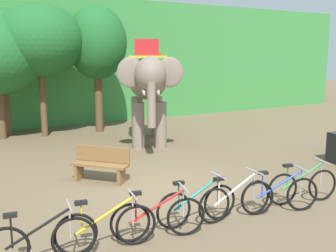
% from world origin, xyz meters
% --- Properties ---
extents(ground_plane, '(80.00, 80.00, 0.00)m').
position_xyz_m(ground_plane, '(0.00, 0.00, 0.00)').
color(ground_plane, brown).
extents(foliage_hedge, '(36.00, 6.00, 5.80)m').
position_xyz_m(foliage_hedge, '(0.00, 12.65, 2.90)').
color(foliage_hedge, '#3D8E42').
rests_on(foliage_hedge, ground).
extents(tree_center_left, '(2.71, 2.71, 4.98)m').
position_xyz_m(tree_center_left, '(-2.17, 8.64, 3.75)').
color(tree_center_left, brown).
rests_on(tree_center_left, ground).
extents(tree_center_right, '(3.33, 3.33, 5.14)m').
position_xyz_m(tree_center_right, '(-0.92, 7.76, 3.74)').
color(tree_center_right, brown).
rests_on(tree_center_right, ground).
extents(tree_right, '(2.44, 2.44, 5.18)m').
position_xyz_m(tree_right, '(1.31, 7.61, 3.65)').
color(tree_right, brown).
rests_on(tree_right, ground).
extents(elephant, '(2.98, 4.17, 3.78)m').
position_xyz_m(elephant, '(2.01, 4.41, 2.20)').
color(elephant, gray).
rests_on(elephant, ground).
extents(bike_black, '(1.70, 0.52, 0.92)m').
position_xyz_m(bike_black, '(-3.26, -2.29, 0.39)').
color(bike_black, black).
rests_on(bike_black, ground).
extents(bike_yellow, '(1.70, 0.52, 0.92)m').
position_xyz_m(bike_yellow, '(-2.21, -2.32, 0.39)').
color(bike_yellow, black).
rests_on(bike_yellow, ground).
extents(bike_red, '(1.67, 0.62, 0.92)m').
position_xyz_m(bike_red, '(-1.27, -2.39, 0.39)').
color(bike_red, black).
rests_on(bike_red, ground).
extents(bike_teal, '(1.71, 0.52, 0.92)m').
position_xyz_m(bike_teal, '(-0.34, -2.21, 0.39)').
color(bike_teal, black).
rests_on(bike_teal, ground).
extents(bike_white, '(1.71, 0.52, 0.92)m').
position_xyz_m(bike_white, '(0.46, -2.37, 0.39)').
color(bike_white, black).
rests_on(bike_white, ground).
extents(bike_blue, '(1.65, 0.66, 0.92)m').
position_xyz_m(bike_blue, '(1.43, -2.59, 0.39)').
color(bike_blue, black).
rests_on(bike_blue, ground).
extents(bike_green, '(1.67, 0.58, 0.92)m').
position_xyz_m(bike_green, '(2.27, -2.44, 0.39)').
color(bike_green, black).
rests_on(bike_green, ground).
extents(wooden_bench, '(1.31, 1.39, 0.89)m').
position_xyz_m(wooden_bench, '(-1.00, 1.19, 0.48)').
color(wooden_bench, brown).
rests_on(wooden_bench, ground).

